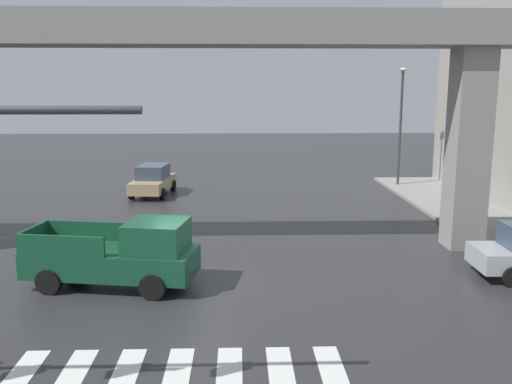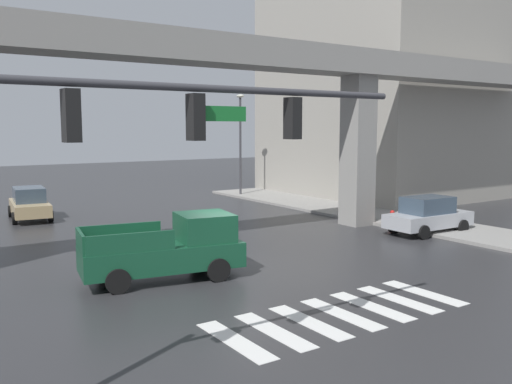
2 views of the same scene
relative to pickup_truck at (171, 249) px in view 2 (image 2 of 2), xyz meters
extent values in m
plane|color=#2D2D30|center=(2.27, -0.18, -0.99)|extent=(120.00, 120.00, 0.00)
cube|color=silver|center=(-1.03, -5.60, -0.98)|extent=(0.55, 2.80, 0.01)
cube|color=silver|center=(0.07, -5.60, -0.98)|extent=(0.55, 2.80, 0.01)
cube|color=silver|center=(1.17, -5.60, -0.98)|extent=(0.55, 2.80, 0.01)
cube|color=silver|center=(2.27, -5.60, -0.98)|extent=(0.55, 2.80, 0.01)
cube|color=silver|center=(3.37, -5.60, -0.98)|extent=(0.55, 2.80, 0.01)
cube|color=silver|center=(4.47, -5.60, -0.98)|extent=(0.55, 2.80, 0.01)
cube|color=silver|center=(5.57, -5.60, -0.98)|extent=(0.55, 2.80, 0.01)
cube|color=gray|center=(2.27, 3.97, 7.06)|extent=(50.76, 1.97, 1.20)
cube|color=gray|center=(12.12, 3.97, 2.74)|extent=(1.30, 1.30, 7.45)
cube|color=gray|center=(14.65, 1.82, -0.91)|extent=(4.00, 36.00, 0.15)
cube|color=#14472D|center=(-0.30, 0.05, -0.21)|extent=(5.35, 2.73, 0.80)
cube|color=#14472D|center=(1.13, -0.19, 0.64)|extent=(1.97, 2.01, 0.90)
cube|color=#3F5160|center=(1.59, -0.27, 0.64)|extent=(0.38, 1.67, 0.77)
cube|color=#14472D|center=(-1.28, 1.10, 0.49)|extent=(2.63, 0.54, 0.60)
cube|color=#14472D|center=(-1.57, -0.62, 0.49)|extent=(2.63, 0.54, 0.60)
cube|color=#14472D|center=(-2.76, 0.47, 0.49)|extent=(0.39, 1.74, 0.60)
cylinder|color=black|center=(1.41, 0.68, -0.61)|extent=(0.80, 0.40, 0.76)
cylinder|color=black|center=(1.11, -1.10, -0.61)|extent=(0.80, 0.40, 0.76)
cylinder|color=black|center=(-1.70, 1.20, -0.61)|extent=(0.80, 0.40, 0.76)
cylinder|color=black|center=(-2.01, -0.58, -0.61)|extent=(0.80, 0.40, 0.76)
cube|color=tan|center=(-1.33, 14.87, -0.35)|extent=(2.19, 4.46, 0.64)
cube|color=#384756|center=(-1.32, 14.97, 0.35)|extent=(1.72, 2.38, 0.76)
cylinder|color=black|center=(-0.61, 13.45, -0.67)|extent=(0.30, 0.66, 0.64)
cylinder|color=black|center=(-2.33, 13.63, -0.67)|extent=(0.30, 0.66, 0.64)
cylinder|color=black|center=(-0.34, 16.10, -0.67)|extent=(0.30, 0.66, 0.64)
cylinder|color=black|center=(-2.05, 16.28, -0.67)|extent=(0.30, 0.66, 0.64)
cube|color=#A8AAAF|center=(13.28, 0.42, -0.35)|extent=(4.35, 1.89, 0.64)
cube|color=#384756|center=(13.18, 0.43, 0.35)|extent=(2.28, 1.56, 0.76)
cylinder|color=black|center=(14.64, 1.25, -0.67)|extent=(0.65, 0.26, 0.64)
cylinder|color=black|center=(14.58, -0.48, -0.67)|extent=(0.65, 0.26, 0.64)
cylinder|color=black|center=(11.97, 1.33, -0.67)|extent=(0.65, 0.26, 0.64)
cylinder|color=black|center=(11.92, -0.40, -0.67)|extent=(0.65, 0.26, 0.64)
cylinder|color=#38383D|center=(-2.26, -7.10, 4.61)|extent=(8.60, 0.14, 0.14)
cube|color=black|center=(-4.96, -7.10, 4.09)|extent=(0.24, 0.32, 0.84)
sphere|color=red|center=(-4.96, -7.10, 4.35)|extent=(0.17, 0.17, 0.17)
cube|color=black|center=(-2.76, -7.10, 4.09)|extent=(0.24, 0.32, 0.84)
sphere|color=red|center=(-2.76, -7.10, 4.35)|extent=(0.17, 0.17, 0.17)
cube|color=black|center=(-0.56, -7.10, 4.09)|extent=(0.24, 0.32, 0.84)
sphere|color=red|center=(-0.56, -7.10, 4.35)|extent=(0.17, 0.17, 0.17)
cube|color=#19722D|center=(-2.24, -7.10, 4.16)|extent=(1.10, 0.04, 0.28)
cylinder|color=#38383D|center=(13.45, 5.85, 2.51)|extent=(0.16, 0.16, 7.00)
ellipsoid|color=beige|center=(13.45, 5.85, 6.13)|extent=(0.44, 0.70, 0.24)
cylinder|color=#38383D|center=(13.45, 17.12, 2.51)|extent=(0.16, 0.16, 7.00)
ellipsoid|color=beige|center=(13.45, 17.12, 6.13)|extent=(0.44, 0.70, 0.24)
cylinder|color=red|center=(13.05, 2.42, -0.64)|extent=(0.24, 0.24, 0.70)
sphere|color=red|center=(13.05, 2.42, -0.25)|extent=(0.22, 0.22, 0.22)
camera|label=1|loc=(3.60, -16.02, 4.93)|focal=38.31mm
camera|label=2|loc=(-7.37, -15.92, 3.90)|focal=38.30mm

